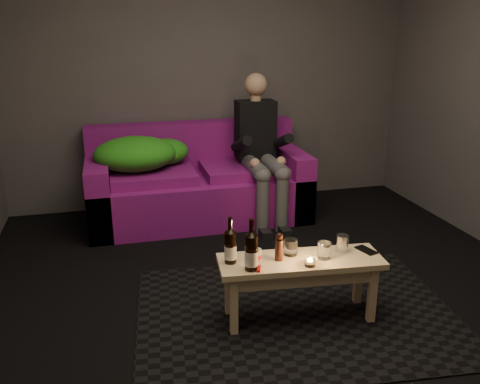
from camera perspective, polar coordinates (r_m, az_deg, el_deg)
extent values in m
plane|color=black|center=(3.38, 4.79, -13.07)|extent=(4.50, 4.50, 0.00)
plane|color=#4E4B4E|center=(5.08, -3.35, 13.12)|extent=(4.00, 0.00, 4.00)
cube|color=black|center=(3.35, 6.26, -13.32)|extent=(2.13, 1.64, 0.01)
cube|color=#80116C|center=(4.80, -4.67, -0.54)|extent=(2.00, 0.90, 0.42)
cube|color=#80116C|center=(5.01, -5.48, 5.35)|extent=(2.00, 0.22, 0.44)
cube|color=#80116C|center=(4.71, -15.54, -0.25)|extent=(0.20, 0.90, 0.62)
cube|color=#80116C|center=(5.00, 5.53, 1.39)|extent=(0.20, 0.90, 0.62)
cube|color=#80116C|center=(4.63, -9.77, 1.79)|extent=(0.75, 0.60, 0.10)
cube|color=#80116C|center=(4.77, 0.34, 2.53)|extent=(0.75, 0.60, 0.10)
ellipsoid|color=#32931A|center=(4.62, -11.71, 4.20)|extent=(0.72, 0.56, 0.30)
ellipsoid|color=#32931A|center=(4.78, -8.43, 4.49)|extent=(0.44, 0.36, 0.24)
ellipsoid|color=#32931A|center=(4.75, -14.40, 3.51)|extent=(0.32, 0.26, 0.16)
cube|color=black|center=(4.82, 1.74, 6.98)|extent=(0.36, 0.22, 0.55)
sphere|color=tan|center=(4.75, 1.79, 11.95)|extent=(0.21, 0.21, 0.21)
cylinder|color=#50555B|center=(4.57, 1.70, 2.73)|extent=(0.14, 0.50, 0.14)
cylinder|color=#50555B|center=(4.62, 3.85, 2.88)|extent=(0.14, 0.50, 0.14)
cylinder|color=#50555B|center=(4.43, 2.53, -1.51)|extent=(0.11, 0.11, 0.51)
cylinder|color=#50555B|center=(4.49, 4.74, -1.31)|extent=(0.11, 0.11, 0.51)
cube|color=black|center=(4.46, 2.72, -4.49)|extent=(0.09, 0.22, 0.06)
cube|color=black|center=(4.51, 4.91, -4.25)|extent=(0.09, 0.22, 0.06)
cube|color=#E8C687|center=(3.13, 6.83, -7.74)|extent=(1.03, 0.41, 0.04)
cube|color=#E8C687|center=(3.15, 6.78, -8.78)|extent=(0.89, 0.33, 0.09)
cube|color=#E8C687|center=(3.05, -0.69, -12.73)|extent=(0.05, 0.05, 0.37)
cube|color=#E8C687|center=(3.24, -1.28, -10.68)|extent=(0.05, 0.05, 0.37)
cube|color=#E8C687|center=(3.26, 14.62, -11.13)|extent=(0.05, 0.05, 0.37)
cube|color=#E8C687|center=(3.44, 13.14, -9.35)|extent=(0.05, 0.05, 0.37)
cylinder|color=black|center=(3.01, -1.09, -6.24)|extent=(0.07, 0.07, 0.19)
cylinder|color=white|center=(3.02, -1.08, -6.75)|extent=(0.07, 0.07, 0.08)
cone|color=black|center=(2.96, -1.10, -4.26)|extent=(0.07, 0.07, 0.03)
cylinder|color=black|center=(2.95, -1.10, -3.71)|extent=(0.03, 0.03, 0.09)
cylinder|color=black|center=(2.92, 1.29, -6.84)|extent=(0.08, 0.08, 0.21)
cylinder|color=white|center=(2.94, 1.28, -7.40)|extent=(0.08, 0.08, 0.09)
cone|color=black|center=(2.87, 1.30, -4.63)|extent=(0.08, 0.08, 0.03)
cylinder|color=black|center=(2.86, 1.31, -4.01)|extent=(0.03, 0.03, 0.10)
cylinder|color=silver|center=(3.05, 2.05, -7.08)|extent=(0.05, 0.05, 0.08)
cylinder|color=black|center=(3.06, 4.40, -6.50)|extent=(0.06, 0.06, 0.13)
cylinder|color=white|center=(3.14, 5.71, -6.17)|extent=(0.09, 0.09, 0.10)
cylinder|color=white|center=(3.03, 7.87, -7.78)|extent=(0.07, 0.07, 0.05)
sphere|color=orange|center=(3.02, 7.88, -7.57)|extent=(0.02, 0.02, 0.02)
cylinder|color=white|center=(3.13, 9.42, -6.48)|extent=(0.09, 0.09, 0.10)
cylinder|color=silver|center=(3.24, 11.40, -5.63)|extent=(0.09, 0.09, 0.10)
cube|color=black|center=(3.29, 13.98, -6.35)|extent=(0.11, 0.16, 0.01)
cube|color=red|center=(2.96, 2.13, -8.61)|extent=(0.05, 0.08, 0.01)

